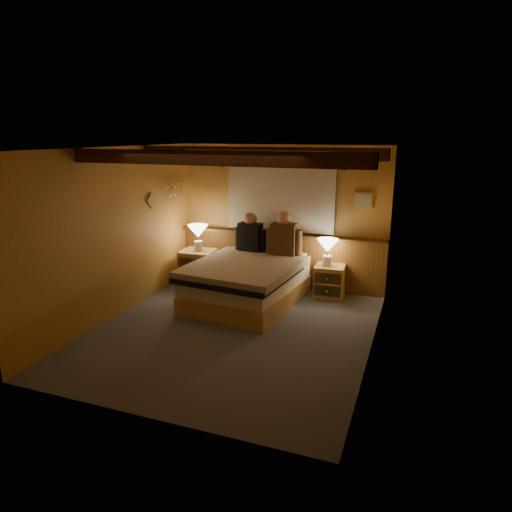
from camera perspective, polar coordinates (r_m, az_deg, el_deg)
The scene contains 19 objects.
floor at distance 6.26m, azimuth -2.74°, elevation -9.21°, with size 4.20×4.20×0.00m, color #4C4F5A.
ceiling at distance 5.71m, azimuth -3.04°, elevation 13.32°, with size 4.20×4.20×0.00m, color #B68044.
wall_back at distance 7.80m, azimuth 3.18°, elevation 4.92°, with size 3.60×3.60×0.00m, color gold.
wall_left at distance 6.77m, azimuth -17.07°, elevation 2.70°, with size 4.20×4.20×0.00m, color gold.
wall_right at distance 5.44m, azimuth 14.84°, elevation -0.06°, with size 4.20×4.20×0.00m, color gold.
wall_front at distance 4.10m, azimuth -14.48°, elevation -4.98°, with size 3.60×3.60×0.00m, color gold.
wainscot at distance 7.90m, azimuth 2.97°, elevation -0.26°, with size 3.60×0.23×0.94m.
curtain_window at distance 7.69m, azimuth 3.06°, elevation 7.20°, with size 2.18×0.09×1.11m.
ceiling_beams at distance 5.85m, azimuth -2.44°, elevation 12.49°, with size 3.60×1.65×0.16m.
coat_rail at distance 7.94m, azimuth -9.98°, elevation 8.31°, with size 0.05×0.55×0.24m.
framed_print at distance 7.45m, azimuth 13.21°, elevation 6.79°, with size 0.30×0.04×0.25m.
bed at distance 7.08m, azimuth -1.15°, elevation -3.25°, with size 1.69×2.08×0.67m.
nightstand_left at distance 8.03m, azimuth -7.21°, elevation -1.44°, with size 0.59×0.54×0.62m.
nightstand_right at distance 7.50m, azimuth 9.15°, elevation -3.11°, with size 0.49×0.45×0.52m.
lamp_left at distance 7.84m, azimuth -7.26°, elevation 2.90°, with size 0.35×0.35×0.46m.
lamp_right at distance 7.32m, azimuth 8.93°, elevation 1.10°, with size 0.34×0.34×0.44m.
person_left at distance 7.63m, azimuth -0.72°, elevation 2.65°, with size 0.56×0.25×0.68m.
person_right at distance 7.39m, azimuth 3.51°, elevation 2.41°, with size 0.60×0.24×0.73m.
duffel_bag at distance 7.30m, azimuth -7.40°, elevation -4.43°, with size 0.51×0.34×0.35m.
Camera 1 is at (2.25, -5.24, 2.57)m, focal length 32.00 mm.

